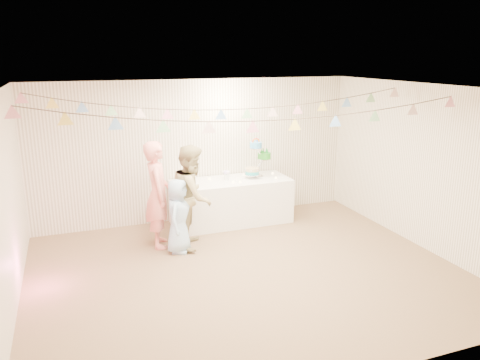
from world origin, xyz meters
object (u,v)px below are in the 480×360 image
object	(u,v)px
cake_stand	(258,162)
person_child	(178,216)
person_adult_a	(158,194)
table	(231,201)
person_adult_b	(193,196)

from	to	relation	value
cake_stand	person_child	size ratio (longest dim) A/B	0.58
cake_stand	person_adult_a	distance (m)	2.12
cake_stand	person_child	world-z (taller)	cake_stand
table	person_adult_a	world-z (taller)	person_adult_a
person_adult_a	person_child	size ratio (longest dim) A/B	1.46
person_adult_b	person_child	bearing A→B (deg)	144.14
table	person_adult_b	distance (m)	1.29
person_adult_a	person_child	distance (m)	0.50
cake_stand	person_adult_a	xyz separation A→B (m)	(-2.00, -0.67, -0.23)
person_adult_a	person_child	bearing A→B (deg)	-138.17
cake_stand	person_child	xyz separation A→B (m)	(-1.76, -1.02, -0.50)
table	person_adult_a	bearing A→B (deg)	-156.87
person_adult_b	person_child	distance (m)	0.41
cake_stand	person_adult_a	size ratio (longest dim) A/B	0.40
cake_stand	person_adult_b	size ratio (longest dim) A/B	0.41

